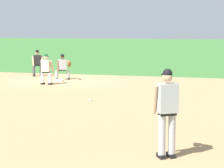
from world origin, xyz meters
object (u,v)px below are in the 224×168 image
at_px(baseball, 91,100).
at_px(umpire, 37,62).
at_px(pitcher, 167,108).
at_px(first_baseman, 63,66).
at_px(baserunner, 46,68).
at_px(first_base_bag, 60,80).

relative_size(baseball, umpire, 0.05).
relative_size(pitcher, first_baseman, 1.39).
bearing_deg(baseball, baserunner, 41.62).
distance_m(baseball, umpire, 8.81).
height_order(baseball, pitcher, pitcher).
xyz_separation_m(baseball, umpire, (7.01, 5.27, 0.76)).
xyz_separation_m(first_base_bag, umpire, (1.83, 2.01, 0.75)).
bearing_deg(baseball, umpire, 36.94).
distance_m(first_base_bag, umpire, 2.82).
xyz_separation_m(baserunner, umpire, (3.21, 1.90, 0.00)).
height_order(first_base_bag, baserunner, baserunner).
height_order(pitcher, baserunner, pitcher).
bearing_deg(umpire, baserunner, -149.44).
distance_m(pitcher, first_baseman, 13.98).
height_order(first_base_bag, umpire, umpire).
bearing_deg(first_baseman, baseball, -150.32).
xyz_separation_m(first_base_bag, baseball, (-5.18, -3.26, -0.01)).
xyz_separation_m(baseball, first_baseman, (5.79, 3.30, 0.69)).
height_order(baseball, first_baseman, first_baseman).
distance_m(pitcher, umpire, 16.07).
relative_size(first_baseman, umpire, 0.92).
bearing_deg(first_baseman, baserunner, 177.74).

